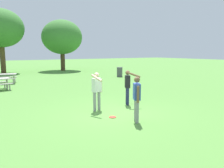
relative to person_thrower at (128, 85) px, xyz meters
The scene contains 9 objects.
ground_plane 1.90m from the person_thrower, 146.76° to the right, with size 120.00×120.00×0.00m, color #568E3D.
person_thrower is the anchor object (origin of this frame).
person_catcher 2.61m from the person_thrower, 119.52° to the right, with size 0.38×0.54×1.64m.
person_bystander 1.76m from the person_thrower, behind, with size 0.59×0.78×1.64m.
frisbee 2.39m from the person_thrower, 141.70° to the right, with size 0.27×0.27×0.03m, color #E04733.
picnic_table_far 11.50m from the person_thrower, 110.63° to the left, with size 1.99×1.78×0.77m.
trash_can_beside_table 11.66m from the person_thrower, 57.45° to the left, with size 0.59×0.59×0.96m.
tree_slender_mid 20.91m from the person_thrower, 98.62° to the left, with size 5.14×5.14×7.34m.
tree_back_left 20.54m from the person_thrower, 78.53° to the left, with size 5.20×5.20×6.57m.
Camera 1 is at (-4.77, -7.36, 2.52)m, focal length 35.27 mm.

